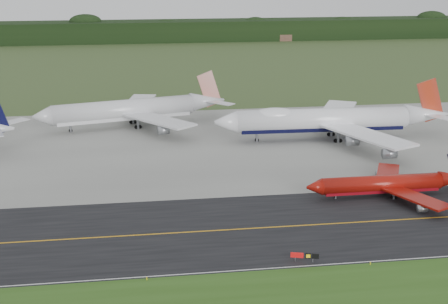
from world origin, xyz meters
TOP-DOWN VIEW (x-y plane):
  - ground at (0.00, 0.00)m, footprint 600.00×600.00m
  - taxiway at (0.00, -4.00)m, footprint 400.00×32.00m
  - apron at (0.00, 51.00)m, footprint 400.00×78.00m
  - taxiway_centreline at (0.00, -4.00)m, footprint 400.00×0.40m
  - taxiway_edge_line at (0.00, -19.50)m, footprint 400.00×0.25m
  - horizon_treeline at (0.00, 273.76)m, footprint 700.00×25.00m
  - jet_ba_747 at (20.21, 50.93)m, footprint 64.63×53.64m
  - jet_red_737 at (19.76, 8.19)m, footprint 35.07×28.72m
  - jet_star_tail at (-32.05, 72.60)m, footprint 56.31×46.26m
  - taxiway_sign at (-5.38, -18.02)m, footprint 4.40×1.42m
  - edge_marker_left at (-30.69, -20.50)m, footprint 0.16×0.16m
  - edge_marker_center at (4.78, -20.50)m, footprint 0.16×0.16m

SIDE VIEW (x-z plane):
  - ground at x=0.00m, z-range 0.00..0.00m
  - apron at x=0.00m, z-range 0.00..0.01m
  - taxiway at x=0.00m, z-range 0.00..0.02m
  - taxiway_centreline at x=0.00m, z-range 0.03..0.03m
  - taxiway_edge_line at x=0.00m, z-range 0.03..0.03m
  - edge_marker_left at x=-30.69m, z-range 0.00..0.50m
  - edge_marker_center at x=4.78m, z-range 0.00..0.50m
  - taxiway_sign at x=-5.38m, z-range 0.31..1.82m
  - jet_red_737 at x=19.76m, z-range -2.12..7.38m
  - jet_star_tail at x=-32.05m, z-range -2.50..12.48m
  - horizon_treeline at x=0.00m, z-range -0.53..11.47m
  - jet_ba_747 at x=20.21m, z-range -2.60..13.68m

